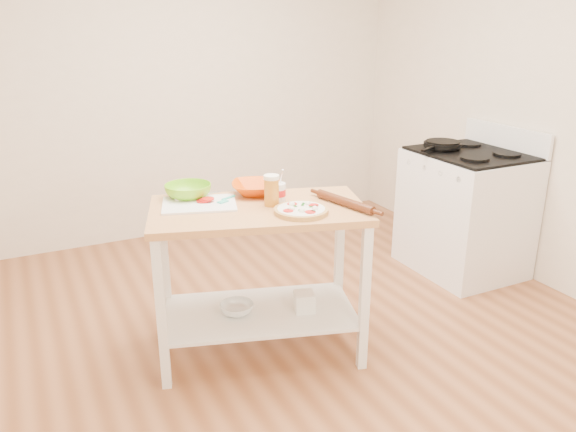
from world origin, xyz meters
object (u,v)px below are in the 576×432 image
(green_bowl, at_px, (188,191))
(gas_stove, at_px, (465,211))
(spatula, at_px, (226,200))
(yogurt_tub, at_px, (278,192))
(orange_bowl, at_px, (256,188))
(rolling_pin, at_px, (345,202))
(prep_island, at_px, (259,249))
(skillet, at_px, (442,144))
(shelf_bin, at_px, (304,302))
(pizza, at_px, (301,210))
(beer_pint, at_px, (272,190))
(cutting_board, at_px, (199,203))
(shelf_glass_bowl, at_px, (237,309))
(knife, at_px, (192,196))

(green_bowl, bearing_deg, gas_stove, 1.18)
(spatula, relative_size, green_bowl, 0.51)
(yogurt_tub, bearing_deg, green_bowl, 146.91)
(orange_bowl, xyz_separation_m, rolling_pin, (0.34, -0.43, -0.01))
(prep_island, bearing_deg, orange_bowl, 68.61)
(yogurt_tub, bearing_deg, skillet, 17.37)
(skillet, bearing_deg, spatula, 170.25)
(orange_bowl, bearing_deg, shelf_bin, -67.09)
(shelf_bin, bearing_deg, pizza, -129.90)
(green_bowl, height_order, shelf_bin, green_bowl)
(gas_stove, bearing_deg, beer_pint, -167.88)
(cutting_board, xyz_separation_m, orange_bowl, (0.37, 0.05, 0.03))
(gas_stove, bearing_deg, prep_island, -168.54)
(spatula, relative_size, yogurt_tub, 0.72)
(prep_island, distance_m, beer_pint, 0.35)
(orange_bowl, bearing_deg, skillet, 10.85)
(beer_pint, bearing_deg, orange_bowl, 87.33)
(orange_bowl, height_order, shelf_glass_bowl, orange_bowl)
(cutting_board, relative_size, shelf_glass_bowl, 2.39)
(shelf_bin, bearing_deg, prep_island, 154.49)
(gas_stove, xyz_separation_m, cutting_board, (-2.17, -0.19, 0.43))
(knife, height_order, beer_pint, beer_pint)
(gas_stove, relative_size, pizza, 3.84)
(gas_stove, height_order, shelf_bin, gas_stove)
(yogurt_tub, distance_m, shelf_bin, 0.66)
(knife, relative_size, yogurt_tub, 1.43)
(gas_stove, height_order, beer_pint, gas_stove)
(skillet, height_order, shelf_bin, skillet)
(skillet, bearing_deg, cutting_board, 168.79)
(beer_pint, relative_size, shelf_bin, 1.51)
(beer_pint, bearing_deg, skillet, 18.25)
(orange_bowl, relative_size, yogurt_tub, 1.53)
(orange_bowl, distance_m, yogurt_tub, 0.19)
(gas_stove, bearing_deg, spatula, -173.61)
(green_bowl, bearing_deg, yogurt_tub, -33.09)
(prep_island, xyz_separation_m, spatula, (-0.13, 0.16, 0.27))
(shelf_glass_bowl, bearing_deg, green_bowl, 118.62)
(skillet, height_order, beer_pint, beer_pint)
(orange_bowl, xyz_separation_m, yogurt_tub, (0.05, -0.19, 0.02))
(skillet, xyz_separation_m, pizza, (-1.60, -0.74, -0.06))
(cutting_board, relative_size, shelf_bin, 4.14)
(prep_island, distance_m, shelf_glass_bowl, 0.38)
(orange_bowl, relative_size, green_bowl, 1.09)
(skillet, relative_size, yogurt_tub, 2.29)
(shelf_bin, bearing_deg, beer_pint, 145.80)
(spatula, height_order, beer_pint, beer_pint)
(prep_island, height_order, pizza, pizza)
(prep_island, relative_size, skillet, 3.02)
(gas_stove, xyz_separation_m, pizza, (-1.73, -0.56, 0.44))
(cutting_board, relative_size, green_bowl, 1.78)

